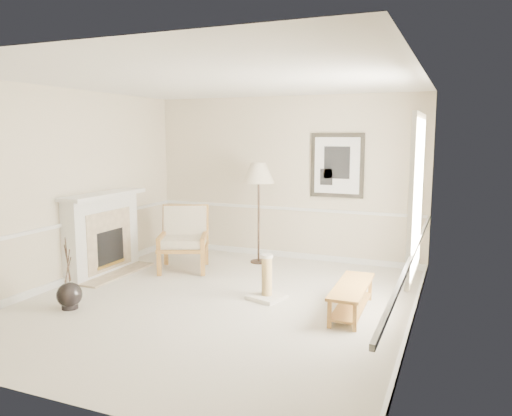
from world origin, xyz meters
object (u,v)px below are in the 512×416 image
Objects in this scene: floor_vase at (69,296)px; bench at (352,294)px; scratching_post at (267,285)px; armchair at (184,235)px; floor_lamp at (259,176)px.

floor_vase reaches higher than bench.
armchair is at bearing 152.60° from scratching_post.
floor_lamp is at bearing 66.40° from floor_vase.
scratching_post reaches higher than bench.
bench is at bearing -5.02° from scratching_post.
scratching_post is at bearing -50.93° from armchair.
armchair reaches higher than scratching_post.
floor_lamp reaches higher than floor_vase.
floor_lamp is at bearing 15.17° from armchair.
scratching_post is (2.20, 1.33, 0.02)m from floor_vase.
floor_lamp is 2.83× the size of scratching_post.
floor_vase is 3.60m from bench.
floor_vase is 3.65m from floor_lamp.
floor_vase is at bearing -148.78° from scratching_post.
armchair is 1.62m from floor_lamp.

